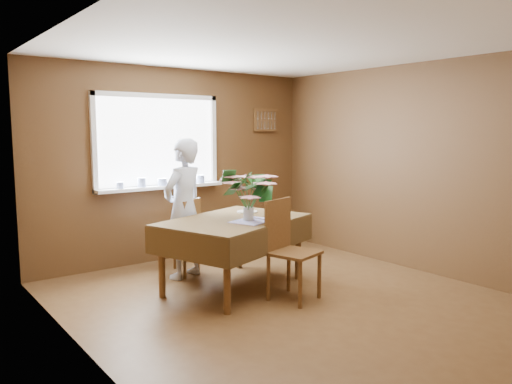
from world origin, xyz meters
TOP-DOWN VIEW (x-y plane):
  - floor at (0.00, 0.00)m, footprint 4.50×4.50m
  - ceiling at (0.00, 0.00)m, footprint 4.50×4.50m
  - wall_back at (0.00, 2.25)m, footprint 4.00×0.00m
  - wall_left at (-2.00, 0.00)m, footprint 0.00×4.50m
  - wall_right at (2.00, 0.00)m, footprint 0.00×4.50m
  - window_assembly at (-0.29, 2.20)m, footprint 1.72×0.20m
  - spoon_rack at (1.45, 2.22)m, footprint 0.44×0.05m
  - dining_table at (-0.18, 0.70)m, footprint 1.82×1.51m
  - chair_far at (-0.35, 1.47)m, footprint 0.53×0.53m
  - chair_near at (0.06, 0.11)m, footprint 0.53×0.53m
  - seated_woman at (-0.41, 1.39)m, footprint 0.69×0.56m
  - flower_bouquet at (-0.12, 0.53)m, footprint 0.57×0.57m
  - side_plate at (0.19, 0.97)m, footprint 0.25×0.25m
  - table_knife at (0.01, 0.51)m, footprint 0.05×0.21m

SIDE VIEW (x-z plane):
  - floor at x=0.00m, z-range 0.00..0.00m
  - chair_far at x=-0.35m, z-range 0.04..0.94m
  - chair_near at x=0.06m, z-range 0.04..1.05m
  - dining_table at x=-0.18m, z-range 0.28..1.05m
  - side_plate at x=0.19m, z-range 0.76..0.77m
  - table_knife at x=0.01m, z-range 0.77..0.77m
  - seated_woman at x=-0.41m, z-range 0.00..1.61m
  - flower_bouquet at x=-0.12m, z-range 0.83..1.32m
  - wall_back at x=0.00m, z-range -0.75..3.25m
  - wall_left at x=-2.00m, z-range -1.00..3.50m
  - wall_right at x=2.00m, z-range -1.00..3.50m
  - window_assembly at x=-0.29m, z-range 0.74..1.96m
  - spoon_rack at x=1.45m, z-range 1.69..2.02m
  - ceiling at x=0.00m, z-range 2.50..2.50m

